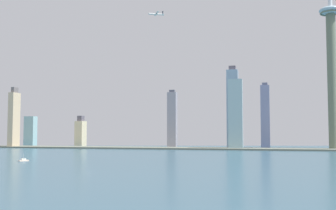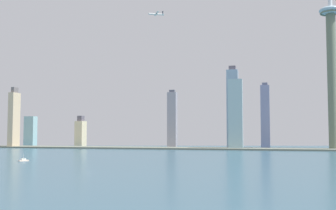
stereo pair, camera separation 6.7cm
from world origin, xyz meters
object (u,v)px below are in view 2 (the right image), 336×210
skyscraper_6 (172,120)px  boat_0 (23,160)px  skyscraper_3 (81,133)px  observation_tower (331,54)px  skyscraper_1 (236,114)px  skyscraper_4 (265,116)px  skyscraper_0 (233,108)px  airplane (156,14)px  skyscraper_5 (14,119)px  skyscraper_2 (30,131)px

skyscraper_6 → boat_0: skyscraper_6 is taller
skyscraper_3 → observation_tower: bearing=-4.8°
observation_tower → skyscraper_6: 325.55m
skyscraper_1 → boat_0: skyscraper_1 is taller
skyscraper_4 → boat_0: skyscraper_4 is taller
skyscraper_0 → skyscraper_3: size_ratio=2.40×
skyscraper_0 → skyscraper_4: (62.32, 16.63, -15.91)m
skyscraper_4 → skyscraper_0: bearing=-165.1°
boat_0 → observation_tower: bearing=-18.6°
skyscraper_1 → skyscraper_3: (-345.80, 61.42, -34.88)m
skyscraper_3 → airplane: size_ratio=2.51×
skyscraper_4 → observation_tower: bearing=-21.3°
airplane → skyscraper_6: bearing=-116.5°
skyscraper_6 → observation_tower: bearing=-3.6°
observation_tower → airplane: (-300.92, -109.19, 66.01)m
observation_tower → skyscraper_1: observation_tower is taller
skyscraper_0 → skyscraper_5: bearing=-171.9°
observation_tower → skyscraper_4: bearing=158.7°
skyscraper_3 → skyscraper_5: size_ratio=0.54×
skyscraper_1 → skyscraper_3: size_ratio=1.92×
skyscraper_0 → skyscraper_1: (9.69, -47.63, -13.83)m
observation_tower → skyscraper_1: 204.41m
boat_0 → airplane: 378.34m
skyscraper_2 → skyscraper_6: 341.56m
skyscraper_5 → skyscraper_2: bearing=97.5°
skyscraper_4 → skyscraper_5: (-513.12, -81.09, -3.70)m
skyscraper_3 → boat_0: size_ratio=5.89×
skyscraper_5 → airplane: airplane is taller
skyscraper_2 → skyscraper_3: size_ratio=1.00×
skyscraper_5 → skyscraper_0: bearing=8.1°
skyscraper_4 → airplane: bearing=-139.2°
skyscraper_1 → skyscraper_2: skyscraper_1 is taller
boat_0 → airplane: airplane is taller
skyscraper_1 → skyscraper_5: bearing=-177.9°
skyscraper_1 → skyscraper_3: 352.94m
skyscraper_3 → skyscraper_5: skyscraper_5 is taller
skyscraper_2 → skyscraper_4: skyscraper_4 is taller
skyscraper_1 → skyscraper_5: 460.84m
skyscraper_0 → boat_0: skyscraper_0 is taller
observation_tower → skyscraper_1: (-172.79, -17.47, -107.81)m
skyscraper_3 → skyscraper_4: (398.42, 2.83, 32.80)m
skyscraper_3 → skyscraper_4: size_ratio=0.53×
skyscraper_4 → skyscraper_6: (-183.46, -27.75, -6.03)m
skyscraper_4 → skyscraper_5: 519.51m
skyscraper_5 → airplane: 385.14m
skyscraper_2 → skyscraper_3: bearing=0.3°
skyscraper_6 → boat_0: (-66.10, -413.97, -56.31)m
boat_0 → airplane: size_ratio=0.43×
skyscraper_3 → skyscraper_6: size_ratio=0.58×
skyscraper_2 → skyscraper_4: (523.35, 3.40, 29.24)m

